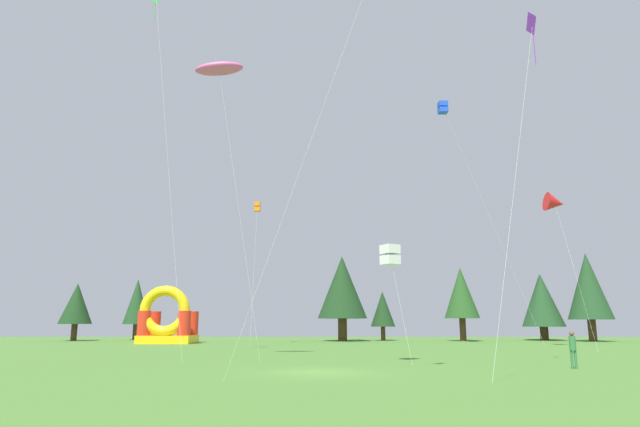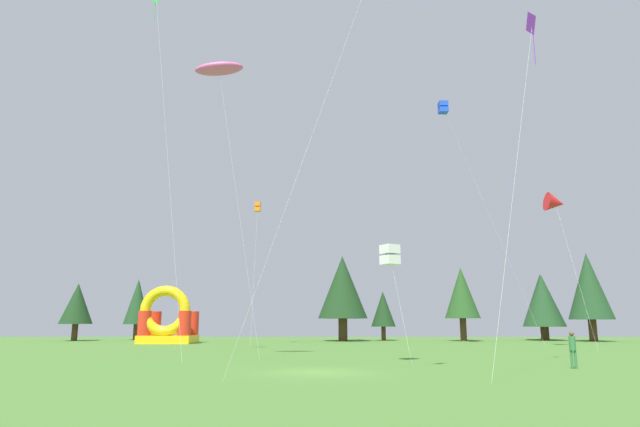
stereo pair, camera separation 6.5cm
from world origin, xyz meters
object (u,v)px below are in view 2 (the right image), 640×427
(kite_orange_box, at_px, (258,207))
(inflatable_orange_dome, at_px, (167,323))
(person_far_side, at_px, (573,346))
(kite_pink_parafoil, at_px, (219,69))
(kite_blue_box, at_px, (443,108))
(kite_purple_diamond, at_px, (533,27))
(kite_red_delta, at_px, (555,203))
(kite_white_box, at_px, (390,255))

(kite_orange_box, distance_m, inflatable_orange_dome, 15.97)
(inflatable_orange_dome, bearing_deg, person_far_side, -46.78)
(kite_pink_parafoil, bearing_deg, inflatable_orange_dome, 110.76)
(kite_blue_box, bearing_deg, kite_purple_diamond, -91.57)
(kite_red_delta, distance_m, kite_purple_diamond, 25.65)
(person_far_side, distance_m, inflatable_orange_dome, 43.05)
(kite_red_delta, xyz_separation_m, inflatable_orange_dome, (-38.40, 9.88, -11.01))
(kite_purple_diamond, xyz_separation_m, kite_pink_parafoil, (-18.08, 6.34, 0.76))
(kite_pink_parafoil, xyz_separation_m, person_far_side, (19.38, -4.76, -17.44))
(kite_red_delta, distance_m, kite_blue_box, 14.06)
(kite_white_box, xyz_separation_m, kite_red_delta, (17.58, 17.88, 6.97))
(kite_white_box, xyz_separation_m, kite_blue_box, (8.03, 19.76, 17.12))
(inflatable_orange_dome, bearing_deg, kite_blue_box, -15.51)
(kite_white_box, relative_size, inflatable_orange_dome, 1.11)
(kite_blue_box, bearing_deg, kite_white_box, -112.12)
(kite_red_delta, relative_size, kite_purple_diamond, 0.77)
(kite_purple_diamond, height_order, inflatable_orange_dome, kite_purple_diamond)
(kite_white_box, xyz_separation_m, person_far_side, (8.65, -3.60, -5.08))
(kite_white_box, relative_size, kite_purple_diamond, 0.37)
(kite_purple_diamond, xyz_separation_m, person_far_side, (1.30, 1.58, -16.68))
(kite_orange_box, bearing_deg, kite_blue_box, -12.82)
(kite_pink_parafoil, height_order, inflatable_orange_dome, kite_pink_parafoil)
(kite_red_delta, relative_size, kite_blue_box, 0.59)
(kite_pink_parafoil, height_order, person_far_side, kite_pink_parafoil)
(kite_orange_box, bearing_deg, kite_purple_diamond, -58.04)
(kite_blue_box, bearing_deg, kite_pink_parafoil, -135.25)
(kite_red_delta, bearing_deg, kite_white_box, -134.52)
(kite_white_box, bearing_deg, kite_purple_diamond, -35.18)
(kite_red_delta, height_order, kite_blue_box, kite_blue_box)
(person_far_side, relative_size, inflatable_orange_dome, 0.30)
(kite_blue_box, height_order, kite_pink_parafoil, kite_blue_box)
(kite_purple_diamond, height_order, kite_pink_parafoil, kite_pink_parafoil)
(kite_purple_diamond, relative_size, kite_pink_parafoil, 0.96)
(kite_white_box, distance_m, person_far_side, 10.66)
(kite_white_box, xyz_separation_m, kite_pink_parafoil, (-10.73, 1.16, 12.36))
(kite_purple_diamond, bearing_deg, kite_red_delta, 66.08)
(kite_orange_box, distance_m, kite_purple_diamond, 34.67)
(kite_pink_parafoil, bearing_deg, kite_red_delta, 30.56)
(kite_pink_parafoil, xyz_separation_m, inflatable_orange_dome, (-10.09, 26.60, -16.40))
(kite_white_box, height_order, kite_pink_parafoil, kite_pink_parafoil)
(kite_orange_box, distance_m, kite_red_delta, 29.16)
(kite_purple_diamond, height_order, kite_blue_box, kite_blue_box)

